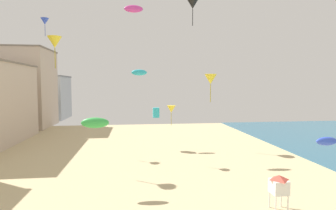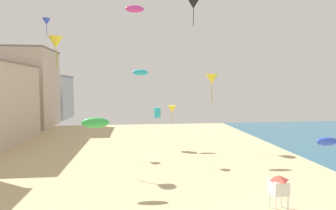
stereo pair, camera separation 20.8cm
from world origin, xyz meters
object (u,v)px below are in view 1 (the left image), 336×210
object	(u,v)px
kite_yellow_delta_3	(55,42)
kite_yellow_delta_2	(211,79)
kite_black_delta	(193,4)
kite_magenta_parafoil_2	(134,9)
kite_blue_delta	(45,21)
lifeguard_stand	(279,185)
kite_blue_parafoil	(327,141)
kite_cyan_parafoil	(139,72)
kite_cyan_box	(156,113)
kite_green_parafoil	(95,123)
kite_yellow_delta	(171,109)

from	to	relation	value
kite_yellow_delta_3	kite_yellow_delta_2	bearing A→B (deg)	18.56
kite_black_delta	kite_magenta_parafoil_2	world-z (taller)	kite_magenta_parafoil_2
kite_black_delta	kite_blue_delta	bearing A→B (deg)	149.62
lifeguard_stand	kite_blue_parafoil	bearing A→B (deg)	-38.84
kite_yellow_delta_2	kite_yellow_delta_3	size ratio (longest dim) A/B	1.15
kite_cyan_parafoil	kite_yellow_delta_2	size ratio (longest dim) A/B	0.57
kite_cyan_box	kite_magenta_parafoil_2	world-z (taller)	kite_magenta_parafoil_2
kite_green_parafoil	kite_yellow_delta_2	bearing A→B (deg)	45.73
kite_yellow_delta_2	kite_yellow_delta_3	bearing A→B (deg)	-161.44
kite_yellow_delta_3	kite_magenta_parafoil_2	bearing A→B (deg)	35.49
kite_cyan_parafoil	kite_green_parafoil	size ratio (longest dim) A/B	0.98
kite_yellow_delta_3	lifeguard_stand	bearing A→B (deg)	-35.61
kite_magenta_parafoil_2	kite_blue_parafoil	distance (m)	28.07
kite_cyan_box	kite_magenta_parafoil_2	distance (m)	14.28
lifeguard_stand	kite_magenta_parafoil_2	bearing A→B (deg)	112.14
kite_black_delta	kite_blue_parafoil	bearing A→B (deg)	-65.93
kite_cyan_parafoil	kite_cyan_box	bearing A→B (deg)	-46.21
kite_cyan_parafoil	kite_green_parafoil	world-z (taller)	kite_cyan_parafoil
kite_blue_delta	kite_yellow_delta_3	distance (m)	11.39
lifeguard_stand	kite_cyan_parafoil	world-z (taller)	kite_cyan_parafoil
kite_blue_delta	kite_black_delta	xyz separation A→B (m)	(18.76, -11.00, -0.11)
kite_yellow_delta_2	kite_blue_parafoil	bearing A→B (deg)	-84.97
kite_cyan_parafoil	kite_yellow_delta_2	world-z (taller)	kite_cyan_parafoil
lifeguard_stand	kite_yellow_delta_2	distance (m)	21.35
kite_yellow_delta	kite_yellow_delta_2	size ratio (longest dim) A/B	0.58
kite_black_delta	kite_blue_parafoil	size ratio (longest dim) A/B	1.91
kite_black_delta	kite_blue_parafoil	xyz separation A→B (m)	(6.14, -13.74, -12.55)
kite_blue_delta	kite_magenta_parafoil_2	world-z (taller)	kite_magenta_parafoil_2
lifeguard_stand	kite_cyan_parafoil	xyz separation A→B (m)	(-9.40, 22.90, 9.00)
kite_cyan_parafoil	lifeguard_stand	bearing A→B (deg)	-67.69
lifeguard_stand	kite_yellow_delta_3	size ratio (longest dim) A/B	0.74
kite_magenta_parafoil_2	kite_yellow_delta_3	bearing A→B (deg)	-144.51
lifeguard_stand	kite_blue_delta	bearing A→B (deg)	128.72
kite_magenta_parafoil_2	kite_yellow_delta_2	size ratio (longest dim) A/B	0.63
kite_yellow_delta	kite_magenta_parafoil_2	size ratio (longest dim) A/B	0.92
lifeguard_stand	kite_yellow_delta_2	xyz separation A→B (m)	(0.50, 19.79, 7.97)
kite_yellow_delta	lifeguard_stand	bearing A→B (deg)	-65.82
kite_yellow_delta	kite_green_parafoil	bearing A→B (deg)	-133.86
kite_green_parafoil	kite_yellow_delta_3	world-z (taller)	kite_yellow_delta_3
kite_green_parafoil	kite_magenta_parafoil_2	world-z (taller)	kite_magenta_parafoil_2
kite_yellow_delta	kite_cyan_box	size ratio (longest dim) A/B	1.66
kite_cyan_box	kite_yellow_delta_2	world-z (taller)	kite_yellow_delta_2
kite_magenta_parafoil_2	kite_yellow_delta_3	xyz separation A→B (m)	(-8.50, -6.06, -5.44)
lifeguard_stand	kite_yellow_delta_2	world-z (taller)	kite_yellow_delta_2
kite_yellow_delta	kite_blue_delta	distance (m)	22.55
kite_yellow_delta_2	lifeguard_stand	bearing A→B (deg)	-91.46
kite_yellow_delta	kite_cyan_parafoil	distance (m)	11.22
kite_cyan_box	kite_yellow_delta	bearing A→B (deg)	-80.87
kite_cyan_parafoil	kite_yellow_delta_2	bearing A→B (deg)	-17.42
lifeguard_stand	kite_yellow_delta_3	bearing A→B (deg)	138.94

